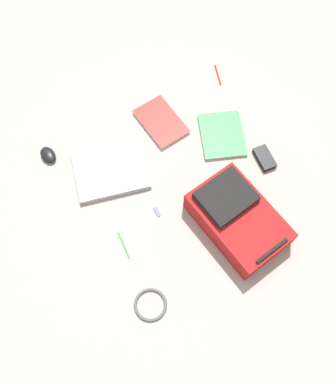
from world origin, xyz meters
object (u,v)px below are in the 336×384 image
object	(u,v)px
computer_mouse	(48,155)
backpack	(237,218)
pen_black	(124,245)
laptop	(110,171)
book_comic	(161,122)
cable_coil	(150,305)
pen_blue	(218,75)
usb_stick	(157,212)
power_brick	(264,158)
book_red	(222,135)

from	to	relation	value
computer_mouse	backpack	bearing A→B (deg)	122.79
backpack	pen_black	size ratio (longest dim) A/B	3.67
laptop	book_comic	world-z (taller)	laptop
backpack	computer_mouse	xyz separation A→B (m)	(0.67, -0.71, -0.06)
cable_coil	pen_blue	world-z (taller)	cable_coil
laptop	cable_coil	bearing A→B (deg)	82.64
laptop	pen_black	world-z (taller)	laptop
cable_coil	usb_stick	distance (m)	0.43
usb_stick	power_brick	bearing A→B (deg)	-177.44
book_comic	computer_mouse	world-z (taller)	computer_mouse
book_red	computer_mouse	bearing A→B (deg)	-17.48
pen_blue	pen_black	bearing A→B (deg)	38.50
computer_mouse	pen_blue	size ratio (longest dim) A/B	0.74
book_red	usb_stick	size ratio (longest dim) A/B	6.37
laptop	computer_mouse	distance (m)	0.33
cable_coil	power_brick	world-z (taller)	power_brick
book_red	backpack	bearing A→B (deg)	69.14
backpack	laptop	bearing A→B (deg)	-49.42
laptop	computer_mouse	xyz separation A→B (m)	(0.25, -0.21, 0.00)
book_comic	computer_mouse	xyz separation A→B (m)	(0.59, -0.06, 0.01)
book_comic	pen_blue	size ratio (longest dim) A/B	2.18
laptop	usb_stick	xyz separation A→B (m)	(-0.12, 0.29, -0.01)
book_red	pen_black	xyz separation A→B (m)	(0.68, 0.32, -0.01)
book_comic	laptop	bearing A→B (deg)	23.69
computer_mouse	pen_black	world-z (taller)	computer_mouse
pen_black	computer_mouse	bearing A→B (deg)	-74.67
power_brick	usb_stick	xyz separation A→B (m)	(0.60, 0.03, -0.01)
book_red	power_brick	world-z (taller)	power_brick
book_red	computer_mouse	distance (m)	0.88
pen_black	usb_stick	xyz separation A→B (m)	(-0.21, -0.08, -0.00)
backpack	book_comic	bearing A→B (deg)	-82.86
computer_mouse	usb_stick	size ratio (longest dim) A/B	2.00
pen_blue	book_red	bearing A→B (deg)	65.22
computer_mouse	cable_coil	xyz separation A→B (m)	(-0.16, 0.88, -0.01)
cable_coil	power_brick	distance (m)	0.90
book_comic	cable_coil	world-z (taller)	book_comic
backpack	usb_stick	xyz separation A→B (m)	(0.31, -0.21, -0.07)
backpack	book_comic	size ratio (longest dim) A/B	1.65
pen_black	pen_blue	bearing A→B (deg)	-141.50
usb_stick	computer_mouse	bearing A→B (deg)	-53.85
power_brick	usb_stick	size ratio (longest dim) A/B	2.59
power_brick	pen_black	world-z (taller)	power_brick
book_red	usb_stick	world-z (taller)	book_red
book_comic	computer_mouse	size ratio (longest dim) A/B	2.96
power_brick	book_comic	bearing A→B (deg)	-47.75
book_red	computer_mouse	world-z (taller)	computer_mouse
book_comic	cable_coil	size ratio (longest dim) A/B	2.07
book_red	power_brick	xyz separation A→B (m)	(-0.13, 0.21, 0.01)
laptop	book_red	bearing A→B (deg)	174.90
computer_mouse	usb_stick	xyz separation A→B (m)	(-0.37, 0.50, -0.01)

